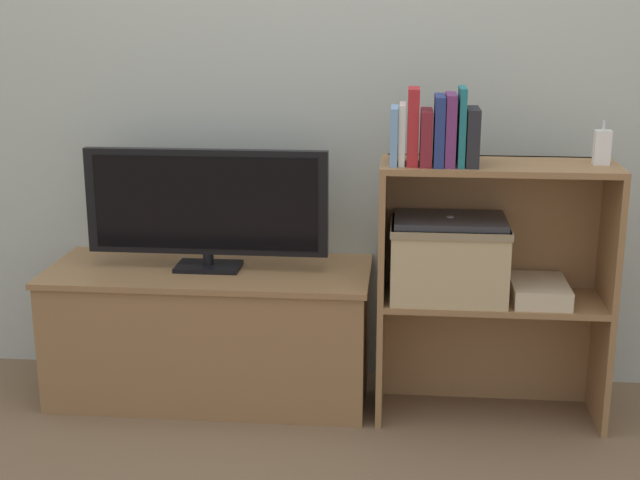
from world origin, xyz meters
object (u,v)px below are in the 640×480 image
object	(u,v)px
storage_basket_left	(449,258)
magazine_stack	(539,291)
book_ivory	(402,134)
laptop	(450,220)
book_teal	(461,126)
book_maroon	(426,137)
tv	(206,205)
tv_stand	(211,332)
book_crimson	(413,126)
book_charcoal	(472,137)
baby_monitor	(602,147)
book_navy	(439,130)
book_plum	(450,129)
book_skyblue	(394,135)

from	to	relation	value
storage_basket_left	magazine_stack	bearing A→B (deg)	0.97
book_ivory	laptop	distance (m)	0.32
book_teal	magazine_stack	size ratio (longest dim) A/B	0.96
book_ivory	storage_basket_left	distance (m)	0.43
book_teal	laptop	world-z (taller)	book_teal
book_maroon	tv	bearing A→B (deg)	170.96
tv_stand	book_crimson	xyz separation A→B (m)	(0.69, -0.12, 0.75)
tv_stand	book_charcoal	size ratio (longest dim) A/B	6.28
tv	baby_monitor	world-z (taller)	baby_monitor
storage_basket_left	book_navy	bearing A→B (deg)	-150.47
laptop	magazine_stack	bearing A→B (deg)	0.97
tv	magazine_stack	xyz separation A→B (m)	(1.11, -0.08, -0.24)
book_maroon	magazine_stack	distance (m)	0.63
tv_stand	book_ivory	size ratio (longest dim) A/B	5.92
book_charcoal	magazine_stack	xyz separation A→B (m)	(0.24, 0.03, -0.50)
book_charcoal	book_ivory	bearing A→B (deg)	180.00
tv	magazine_stack	distance (m)	1.14
book_ivory	book_teal	xyz separation A→B (m)	(0.18, -0.00, 0.03)
tv	book_plum	bearing A→B (deg)	-8.23
book_maroon	book_plum	world-z (taller)	book_plum
tv_stand	tv	world-z (taller)	tv
tv_stand	baby_monitor	bearing A→B (deg)	-3.44
laptop	tv	bearing A→B (deg)	173.70
book_ivory	book_charcoal	xyz separation A→B (m)	(0.22, 0.00, -0.01)
tv_stand	laptop	world-z (taller)	laptop
book_crimson	magazine_stack	distance (m)	0.68
book_charcoal	magazine_stack	world-z (taller)	book_charcoal
tv	book_skyblue	xyz separation A→B (m)	(0.63, -0.12, 0.26)
magazine_stack	book_charcoal	bearing A→B (deg)	-172.58
tv_stand	book_skyblue	world-z (taller)	book_skyblue
tv_stand	book_navy	size ratio (longest dim) A/B	5.19
book_ivory	book_navy	bearing A→B (deg)	0.00
baby_monitor	book_teal	bearing A→B (deg)	-174.63
book_crimson	book_maroon	distance (m)	0.05
tv_stand	magazine_stack	distance (m)	1.13
book_maroon	magazine_stack	world-z (taller)	book_maroon
tv_stand	book_charcoal	xyz separation A→B (m)	(0.87, -0.12, 0.72)
tv_stand	book_maroon	distance (m)	1.03
book_charcoal	book_crimson	bearing A→B (deg)	180.00
baby_monitor	laptop	size ratio (longest dim) A/B	0.39
book_maroon	book_charcoal	bearing A→B (deg)	0.00
book_maroon	laptop	world-z (taller)	book_maroon
tv_stand	baby_monitor	distance (m)	1.45
laptop	book_skyblue	bearing A→B (deg)	-171.92
book_ivory	book_plum	world-z (taller)	book_plum
book_skyblue	book_charcoal	size ratio (longest dim) A/B	1.01
book_teal	baby_monitor	xyz separation A→B (m)	(0.44, 0.04, -0.07)
tv	book_teal	world-z (taller)	book_teal
tv	book_teal	size ratio (longest dim) A/B	3.44
book_ivory	book_charcoal	world-z (taller)	book_ivory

